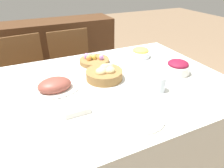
% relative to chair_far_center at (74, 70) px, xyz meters
% --- Properties ---
extents(ground_plane, '(12.00, 12.00, 0.00)m').
position_rel_chair_far_center_xyz_m(ground_plane, '(-0.02, -0.89, -0.47)').
color(ground_plane, '#7F664C').
extents(dining_table, '(1.59, 1.11, 0.77)m').
position_rel_chair_far_center_xyz_m(dining_table, '(-0.02, -0.89, -0.09)').
color(dining_table, silver).
rests_on(dining_table, ground).
extents(chair_far_center, '(0.43, 0.43, 0.87)m').
position_rel_chair_far_center_xyz_m(chair_far_center, '(0.00, 0.00, 0.00)').
color(chair_far_center, brown).
rests_on(chair_far_center, ground).
extents(chair_far_left, '(0.47, 0.47, 0.87)m').
position_rel_chair_far_center_xyz_m(chair_far_left, '(-0.47, -0.00, 0.00)').
color(chair_far_left, brown).
rests_on(chair_far_left, ground).
extents(sideboard, '(1.48, 0.44, 0.85)m').
position_rel_chair_far_center_xyz_m(sideboard, '(-0.04, 0.71, -0.05)').
color(sideboard, '#4C2D19').
rests_on(sideboard, ground).
extents(bread_basket, '(0.24, 0.24, 0.11)m').
position_rel_chair_far_center_xyz_m(bread_basket, '(0.01, -0.82, 0.34)').
color(bread_basket, olive).
rests_on(bread_basket, dining_table).
extents(egg_basket, '(0.23, 0.23, 0.08)m').
position_rel_chair_far_center_xyz_m(egg_basket, '(0.03, -0.55, 0.32)').
color(egg_basket, olive).
rests_on(egg_basket, dining_table).
extents(ham_platter, '(0.30, 0.21, 0.09)m').
position_rel_chair_far_center_xyz_m(ham_platter, '(-0.32, -0.83, 0.32)').
color(ham_platter, silver).
rests_on(ham_platter, dining_table).
extents(pineapple_bowl, '(0.15, 0.15, 0.08)m').
position_rel_chair_far_center_xyz_m(pineapple_bowl, '(0.43, -0.59, 0.33)').
color(pineapple_bowl, silver).
rests_on(pineapple_bowl, dining_table).
extents(beet_salad_bowl, '(0.17, 0.17, 0.10)m').
position_rel_chair_far_center_xyz_m(beet_salad_bowl, '(0.50, -0.95, 0.34)').
color(beet_salad_bowl, silver).
rests_on(beet_salad_bowl, dining_table).
extents(dinner_plate, '(0.25, 0.25, 0.01)m').
position_rel_chair_far_center_xyz_m(dinner_plate, '(0.01, -1.27, 0.30)').
color(dinner_plate, silver).
rests_on(dinner_plate, dining_table).
extents(fork, '(0.02, 0.16, 0.00)m').
position_rel_chair_far_center_xyz_m(fork, '(-0.14, -1.27, 0.30)').
color(fork, '#B7B7BC').
rests_on(fork, dining_table).
extents(knife, '(0.02, 0.16, 0.00)m').
position_rel_chair_far_center_xyz_m(knife, '(0.15, -1.27, 0.30)').
color(knife, '#B7B7BC').
rests_on(knife, dining_table).
extents(spoon, '(0.02, 0.16, 0.00)m').
position_rel_chair_far_center_xyz_m(spoon, '(0.18, -1.27, 0.30)').
color(spoon, '#B7B7BC').
rests_on(spoon, dining_table).
extents(drinking_cup, '(0.07, 0.07, 0.09)m').
position_rel_chair_far_center_xyz_m(drinking_cup, '(0.24, -1.10, 0.34)').
color(drinking_cup, silver).
rests_on(drinking_cup, dining_table).
extents(butter_dish, '(0.13, 0.08, 0.03)m').
position_rel_chair_far_center_xyz_m(butter_dish, '(-0.26, -1.09, 0.31)').
color(butter_dish, silver).
rests_on(butter_dish, dining_table).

